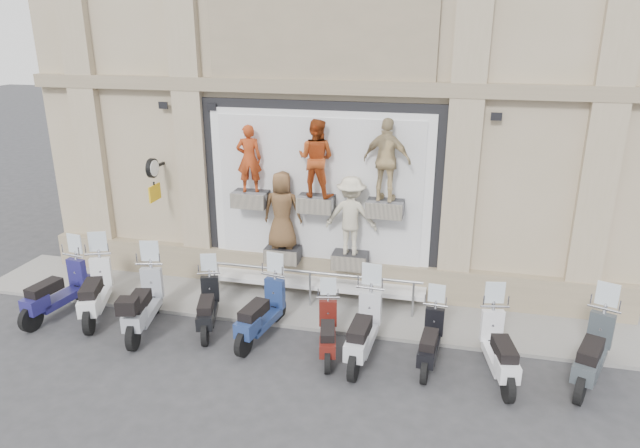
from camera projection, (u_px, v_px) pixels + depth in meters
The scene contains 16 objects.
ground at pixel (285, 355), 11.14m from camera, with size 90.00×90.00×0.00m, color #313133.
sidewalk at pixel (311, 305), 13.06m from camera, with size 16.00×2.20×0.08m, color gray.
building at pixel (354, 29), 15.60m from camera, with size 14.00×8.60×12.00m, color tan, non-canonical shape.
shop_vitrine at pixel (323, 198), 12.84m from camera, with size 5.60×0.83×4.30m.
guard_rail at pixel (310, 290), 12.83m from camera, with size 5.06×0.10×0.93m, color #9EA0A5, non-canonical shape.
clock_sign_bracket at pixel (153, 174), 13.34m from camera, with size 0.10×0.80×1.02m.
scooter_a at pixel (55, 280), 12.41m from camera, with size 0.60×2.07×1.69m, color #1A1753, non-canonical shape.
scooter_b at pixel (94, 280), 12.36m from camera, with size 0.62×2.14×1.74m, color silver, non-canonical shape.
scooter_c at pixel (142, 292), 11.80m from camera, with size 0.63×2.15×1.74m, color #90949C, non-canonical shape.
scooter_d at pixel (207, 297), 11.88m from camera, with size 0.53×1.81×1.47m, color black, non-canonical shape.
scooter_e at pixel (261, 302), 11.50m from camera, with size 0.59×2.02×1.64m, color navy, non-canonical shape.
scooter_f at pixel (328, 323), 10.95m from camera, with size 0.50×1.70×1.38m, color #4C120D, non-canonical shape.
scooter_g at pixel (363, 319), 10.77m from camera, with size 0.61×2.09×1.70m, color #B4B6BB, non-canonical shape.
scooter_h at pixel (431, 331), 10.62m from camera, with size 0.51×1.74×1.41m, color black, non-canonical shape.
scooter_i at pixel (500, 338), 10.20m from camera, with size 0.58×1.97×1.60m, color silver, non-canonical shape.
scooter_j at pixel (595, 340), 10.04m from camera, with size 0.61×2.09×1.70m, color #32383D, non-canonical shape.
Camera 1 is at (2.91, -9.25, 6.09)m, focal length 32.00 mm.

